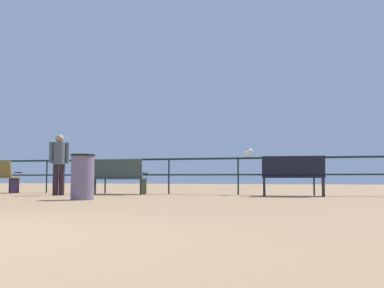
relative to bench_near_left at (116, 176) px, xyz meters
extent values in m
cube|color=black|center=(2.23, 0.71, 0.46)|extent=(21.38, 0.05, 0.05)
cube|color=black|center=(2.23, 0.71, 0.03)|extent=(21.38, 0.04, 0.04)
cylinder|color=black|center=(-2.62, 0.71, -0.02)|extent=(0.04, 0.04, 0.97)
cylinder|color=black|center=(-0.68, 0.71, -0.02)|extent=(0.04, 0.04, 0.97)
cylinder|color=black|center=(1.26, 0.71, -0.02)|extent=(0.04, 0.04, 0.97)
cylinder|color=black|center=(3.21, 0.71, -0.02)|extent=(0.04, 0.04, 0.97)
cylinder|color=black|center=(5.15, 0.71, -0.02)|extent=(0.04, 0.04, 0.97)
cube|color=black|center=(-3.30, 0.10, -0.27)|extent=(0.04, 0.42, 0.46)
cube|color=black|center=(-3.30, 0.29, 0.10)|extent=(0.04, 0.33, 0.04)
cube|color=#344441|center=(-0.01, 0.09, -0.07)|extent=(1.58, 0.61, 0.05)
cube|color=#344441|center=(0.01, -0.14, 0.18)|extent=(1.56, 0.25, 0.51)
cube|color=black|center=(0.73, 0.15, -0.29)|extent=(0.07, 0.46, 0.43)
cube|color=black|center=(0.71, 0.35, 0.07)|extent=(0.06, 0.36, 0.04)
cube|color=black|center=(-0.74, 0.04, -0.29)|extent=(0.07, 0.46, 0.43)
cube|color=black|center=(-0.76, 0.24, 0.07)|extent=(0.06, 0.36, 0.04)
cube|color=black|center=(4.67, 0.09, -0.03)|extent=(1.51, 0.57, 0.05)
cube|color=black|center=(4.68, -0.12, 0.22)|extent=(1.48, 0.23, 0.50)
cube|color=black|center=(5.36, 0.14, -0.27)|extent=(0.07, 0.43, 0.47)
cube|color=black|center=(5.35, 0.33, 0.11)|extent=(0.06, 0.34, 0.04)
cube|color=black|center=(3.97, 0.05, -0.27)|extent=(0.07, 0.43, 0.47)
cube|color=black|center=(3.96, 0.24, 0.11)|extent=(0.06, 0.34, 0.04)
cylinder|color=black|center=(-1.20, -1.02, -0.11)|extent=(0.14, 0.14, 0.79)
cylinder|color=black|center=(-1.08, -0.93, -0.11)|extent=(0.14, 0.14, 0.79)
cylinder|color=#475259|center=(-1.14, -0.97, 0.57)|extent=(0.30, 0.30, 0.57)
cylinder|color=#475259|center=(-1.31, -1.08, 0.59)|extent=(0.10, 0.10, 0.54)
cylinder|color=#475259|center=(-0.97, -0.87, 0.59)|extent=(0.10, 0.10, 0.54)
sphere|color=#9A7C67|center=(-1.14, -0.97, 0.96)|extent=(0.20, 0.20, 0.20)
ellipsoid|color=white|center=(3.47, 0.71, 0.57)|extent=(0.32, 0.33, 0.16)
ellipsoid|color=#8A939C|center=(3.47, 0.71, 0.59)|extent=(0.26, 0.28, 0.06)
sphere|color=white|center=(3.55, 0.61, 0.64)|extent=(0.13, 0.13, 0.13)
cone|color=gold|center=(3.60, 0.54, 0.64)|extent=(0.07, 0.07, 0.05)
cube|color=#8A939C|center=(3.37, 0.83, 0.58)|extent=(0.12, 0.12, 0.02)
cylinder|color=slate|center=(0.61, -2.86, -0.06)|extent=(0.47, 0.47, 0.89)
cylinder|color=black|center=(0.61, -2.86, 0.41)|extent=(0.49, 0.49, 0.04)
camera|label=1|loc=(5.21, -10.96, -0.06)|focal=41.35mm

